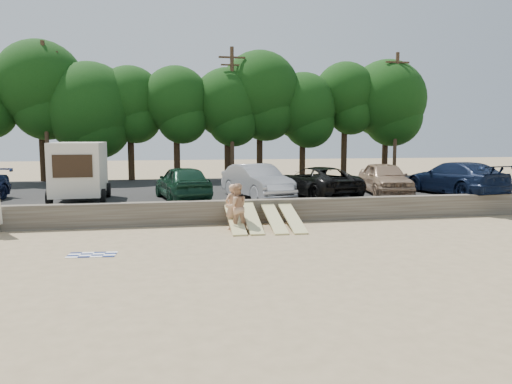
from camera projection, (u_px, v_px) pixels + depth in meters
ground at (240, 237)px, 18.57m from camera, size 120.00×120.00×0.00m
seawall at (229, 212)px, 21.44m from camera, size 44.00×0.50×1.00m
parking_lot at (212, 195)px, 28.78m from camera, size 44.00×14.50×0.70m
treeline at (200, 98)px, 34.91m from camera, size 33.21×6.20×9.36m
utility_poles at (232, 111)px, 33.94m from camera, size 25.80×0.26×9.00m
box_trailer at (80, 168)px, 23.19m from camera, size 2.55×4.39×2.75m
car_1 at (182, 183)px, 23.83m from camera, size 2.83×5.14×1.65m
car_2 at (257, 181)px, 24.57m from camera, size 3.05×5.31×1.66m
car_3 at (317, 182)px, 25.15m from camera, size 3.58×5.84×1.51m
car_4 at (385, 178)px, 26.09m from camera, size 2.73×5.18×1.68m
car_5 at (455, 178)px, 25.93m from camera, size 3.40×6.26×1.72m
surfboard_low_0 at (235, 218)px, 20.06m from camera, size 0.56×2.89×0.93m
surfboard_low_1 at (251, 217)px, 20.17m from camera, size 0.56×2.87×1.00m
surfboard_low_2 at (274, 218)px, 20.27m from camera, size 0.56×2.91×0.88m
surfboard_low_3 at (292, 217)px, 20.37m from camera, size 0.56×2.91×0.87m
beachgoer_a at (232, 207)px, 20.03m from camera, size 0.80×0.75×1.83m
beachgoer_b at (236, 207)px, 19.64m from camera, size 0.99×0.81×1.89m
cooler at (254, 223)px, 20.56m from camera, size 0.40×0.33×0.32m
gear_bag at (292, 221)px, 21.39m from camera, size 0.37×0.35×0.22m
beach_towel at (92, 255)px, 15.80m from camera, size 1.62×1.62×0.00m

